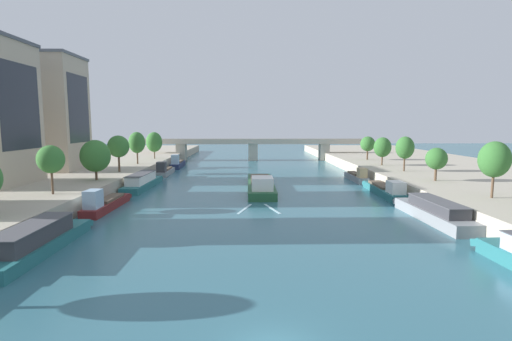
{
  "coord_description": "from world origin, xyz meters",
  "views": [
    {
      "loc": [
        -1.22,
        -17.43,
        11.12
      ],
      "look_at": [
        0.0,
        48.49,
        3.05
      ],
      "focal_mm": 26.8,
      "sensor_mm": 36.0,
      "label": 1
    }
  ],
  "objects_px": {
    "moored_boat_right_lone": "(357,176)",
    "tree_left_end_of_row": "(154,142)",
    "moored_boat_left_midway": "(105,203)",
    "tree_right_nearest": "(436,159)",
    "moored_boat_left_gap_after": "(37,240)",
    "tree_right_past_mid": "(405,148)",
    "tree_right_end_of_row": "(494,160)",
    "tree_left_past_mid": "(137,143)",
    "tree_right_far": "(368,144)",
    "moored_boat_right_gap_after": "(434,212)",
    "tree_left_third": "(118,147)",
    "tree_left_nearest": "(95,156)",
    "bridge_far": "(253,146)",
    "tree_left_second": "(51,159)",
    "moored_boat_left_upstream": "(142,182)",
    "tree_right_distant": "(382,147)",
    "moored_boat_right_upstream": "(385,190)",
    "barge_midriver": "(261,184)",
    "moored_boat_left_second": "(165,171)",
    "moored_boat_left_far": "(178,163)"
  },
  "relations": [
    {
      "from": "moored_boat_right_lone",
      "to": "tree_right_nearest",
      "type": "distance_m",
      "value": 18.17
    },
    {
      "from": "tree_right_end_of_row",
      "to": "moored_boat_left_midway",
      "type": "bearing_deg",
      "value": 174.45
    },
    {
      "from": "moored_boat_right_upstream",
      "to": "tree_right_nearest",
      "type": "bearing_deg",
      "value": -4.94
    },
    {
      "from": "tree_left_nearest",
      "to": "tree_right_distant",
      "type": "height_order",
      "value": "tree_left_nearest"
    },
    {
      "from": "moored_boat_left_upstream",
      "to": "moored_boat_left_midway",
      "type": "bearing_deg",
      "value": -90.24
    },
    {
      "from": "tree_right_past_mid",
      "to": "bridge_far",
      "type": "distance_m",
      "value": 53.98
    },
    {
      "from": "tree_right_nearest",
      "to": "moored_boat_right_gap_after",
      "type": "bearing_deg",
      "value": -116.39
    },
    {
      "from": "tree_left_nearest",
      "to": "tree_right_end_of_row",
      "type": "xyz_separation_m",
      "value": [
        52.85,
        -15.5,
        0.8
      ]
    },
    {
      "from": "tree_left_second",
      "to": "moored_boat_left_second",
      "type": "bearing_deg",
      "value": 80.14
    },
    {
      "from": "moored_boat_left_midway",
      "to": "moored_boat_right_lone",
      "type": "height_order",
      "value": "moored_boat_left_midway"
    },
    {
      "from": "moored_boat_left_upstream",
      "to": "moored_boat_left_far",
      "type": "distance_m",
      "value": 31.6
    },
    {
      "from": "tree_left_end_of_row",
      "to": "moored_boat_right_lone",
      "type": "bearing_deg",
      "value": -26.98
    },
    {
      "from": "moored_boat_left_upstream",
      "to": "tree_left_past_mid",
      "type": "bearing_deg",
      "value": 108.21
    },
    {
      "from": "moored_boat_left_midway",
      "to": "moored_boat_left_upstream",
      "type": "relative_size",
      "value": 0.78
    },
    {
      "from": "tree_left_second",
      "to": "moored_boat_left_upstream",
      "type": "bearing_deg",
      "value": 71.68
    },
    {
      "from": "tree_right_distant",
      "to": "tree_left_third",
      "type": "bearing_deg",
      "value": -169.19
    },
    {
      "from": "moored_boat_right_lone",
      "to": "tree_left_end_of_row",
      "type": "distance_m",
      "value": 50.81
    },
    {
      "from": "tree_left_past_mid",
      "to": "tree_right_far",
      "type": "distance_m",
      "value": 54.26
    },
    {
      "from": "tree_left_third",
      "to": "tree_left_past_mid",
      "type": "distance_m",
      "value": 13.84
    },
    {
      "from": "moored_boat_left_upstream",
      "to": "bridge_far",
      "type": "distance_m",
      "value": 54.26
    },
    {
      "from": "tree_left_end_of_row",
      "to": "tree_right_end_of_row",
      "type": "height_order",
      "value": "tree_right_end_of_row"
    },
    {
      "from": "moored_boat_left_midway",
      "to": "tree_right_nearest",
      "type": "bearing_deg",
      "value": 10.95
    },
    {
      "from": "moored_boat_left_upstream",
      "to": "tree_right_end_of_row",
      "type": "height_order",
      "value": "tree_right_end_of_row"
    },
    {
      "from": "barge_midriver",
      "to": "tree_left_nearest",
      "type": "height_order",
      "value": "tree_left_nearest"
    },
    {
      "from": "barge_midriver",
      "to": "tree_right_end_of_row",
      "type": "bearing_deg",
      "value": -35.77
    },
    {
      "from": "moored_boat_right_upstream",
      "to": "bridge_far",
      "type": "bearing_deg",
      "value": 109.27
    },
    {
      "from": "moored_boat_left_second",
      "to": "tree_right_distant",
      "type": "distance_m",
      "value": 47.14
    },
    {
      "from": "moored_boat_left_gap_after",
      "to": "tree_left_past_mid",
      "type": "bearing_deg",
      "value": 96.84
    },
    {
      "from": "tree_left_past_mid",
      "to": "tree_right_nearest",
      "type": "bearing_deg",
      "value": -26.06
    },
    {
      "from": "tree_left_third",
      "to": "bridge_far",
      "type": "relative_size",
      "value": 0.1
    },
    {
      "from": "tree_right_past_mid",
      "to": "tree_right_distant",
      "type": "distance_m",
      "value": 10.23
    },
    {
      "from": "barge_midriver",
      "to": "moored_boat_right_lone",
      "type": "xyz_separation_m",
      "value": [
        19.15,
        10.09,
        -0.08
      ]
    },
    {
      "from": "moored_boat_left_gap_after",
      "to": "tree_right_past_mid",
      "type": "distance_m",
      "value": 60.71
    },
    {
      "from": "moored_boat_left_gap_after",
      "to": "tree_right_nearest",
      "type": "height_order",
      "value": "tree_right_nearest"
    },
    {
      "from": "barge_midriver",
      "to": "moored_boat_right_gap_after",
      "type": "relative_size",
      "value": 1.48
    },
    {
      "from": "tree_left_second",
      "to": "tree_left_end_of_row",
      "type": "distance_m",
      "value": 48.98
    },
    {
      "from": "tree_left_nearest",
      "to": "tree_left_end_of_row",
      "type": "bearing_deg",
      "value": 89.89
    },
    {
      "from": "moored_boat_left_gap_after",
      "to": "bridge_far",
      "type": "bearing_deg",
      "value": 76.89
    },
    {
      "from": "tree_left_past_mid",
      "to": "tree_right_far",
      "type": "bearing_deg",
      "value": 9.1
    },
    {
      "from": "moored_boat_right_upstream",
      "to": "tree_left_third",
      "type": "height_order",
      "value": "tree_left_third"
    },
    {
      "from": "moored_boat_right_gap_after",
      "to": "tree_left_nearest",
      "type": "distance_m",
      "value": 48.58
    },
    {
      "from": "moored_boat_right_lone",
      "to": "tree_right_end_of_row",
      "type": "relative_size",
      "value": 1.69
    },
    {
      "from": "barge_midriver",
      "to": "moored_boat_left_midway",
      "type": "distance_m",
      "value": 25.37
    },
    {
      "from": "tree_left_past_mid",
      "to": "moored_boat_left_upstream",
      "type": "bearing_deg",
      "value": -71.79
    },
    {
      "from": "moored_boat_right_lone",
      "to": "tree_left_end_of_row",
      "type": "xyz_separation_m",
      "value": [
        -45.0,
        22.91,
        5.68
      ]
    },
    {
      "from": "moored_boat_left_second",
      "to": "bridge_far",
      "type": "bearing_deg",
      "value": 59.37
    },
    {
      "from": "moored_boat_left_second",
      "to": "tree_right_far",
      "type": "height_order",
      "value": "tree_right_far"
    },
    {
      "from": "moored_boat_left_second",
      "to": "moored_boat_right_upstream",
      "type": "distance_m",
      "value": 46.76
    },
    {
      "from": "tree_right_end_of_row",
      "to": "moored_boat_right_lone",
      "type": "bearing_deg",
      "value": 104.79
    },
    {
      "from": "moored_boat_left_far",
      "to": "tree_right_end_of_row",
      "type": "distance_m",
      "value": 71.48
    }
  ]
}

